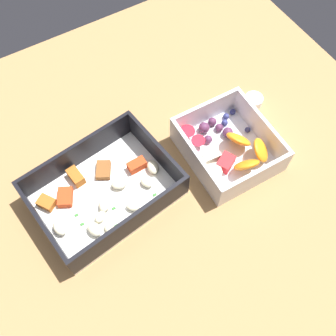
% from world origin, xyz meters
% --- Properties ---
extents(table_surface, '(0.80, 0.80, 0.02)m').
position_xyz_m(table_surface, '(0.00, 0.00, 0.01)').
color(table_surface, '#9E7547').
rests_on(table_surface, ground).
extents(pasta_container, '(0.24, 0.19, 0.06)m').
position_xyz_m(pasta_container, '(-0.13, 0.02, 0.04)').
color(pasta_container, white).
rests_on(pasta_container, table_surface).
extents(fruit_bowl, '(0.14, 0.16, 0.06)m').
position_xyz_m(fruit_bowl, '(0.09, -0.01, 0.04)').
color(fruit_bowl, white).
rests_on(fruit_bowl, table_surface).
extents(paper_cup_liner, '(0.03, 0.03, 0.02)m').
position_xyz_m(paper_cup_liner, '(0.19, 0.05, 0.03)').
color(paper_cup_liner, white).
rests_on(paper_cup_liner, table_surface).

